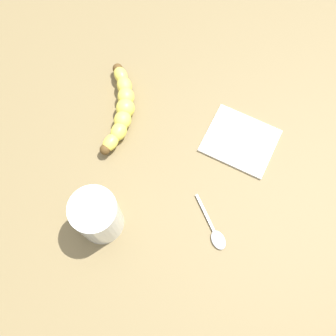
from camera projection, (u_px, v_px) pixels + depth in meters
The scene contains 5 objects.
wooden_tabletop at pixel (122, 155), 77.00cm from camera, with size 120.00×120.00×3.00cm, color brown.
banana at pixel (121, 108), 76.79cm from camera, with size 7.86×20.42×3.84cm.
smoothie_glass at pixel (98, 216), 65.96cm from camera, with size 8.11×8.11×10.77cm.
teaspoon at pixel (217, 237), 69.41cm from camera, with size 4.86×11.10×0.80cm.
folded_napkin at pixel (240, 139), 76.26cm from camera, with size 13.54×11.47×0.60cm, color white.
Camera 1 is at (-6.60, 29.68, 72.91)cm, focal length 40.65 mm.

